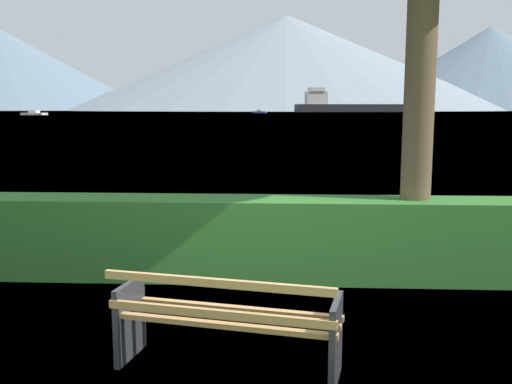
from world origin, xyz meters
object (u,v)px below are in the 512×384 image
(park_bench, at_px, (226,321))
(cargo_ship_large, at_px, (343,105))
(fishing_boat_near, at_px, (260,112))
(tender_far, at_px, (34,113))

(park_bench, xyz_separation_m, cargo_ship_large, (31.94, 316.44, 3.29))
(park_bench, distance_m, cargo_ship_large, 318.06)
(park_bench, distance_m, fishing_boat_near, 238.95)
(cargo_ship_large, bearing_deg, tender_far, -127.08)
(cargo_ship_large, distance_m, tender_far, 183.34)
(tender_far, bearing_deg, park_bench, -65.22)
(cargo_ship_large, bearing_deg, park_bench, -95.76)
(fishing_boat_near, distance_m, tender_far, 96.20)
(fishing_boat_near, height_order, tender_far, fishing_boat_near)
(park_bench, height_order, tender_far, tender_far)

